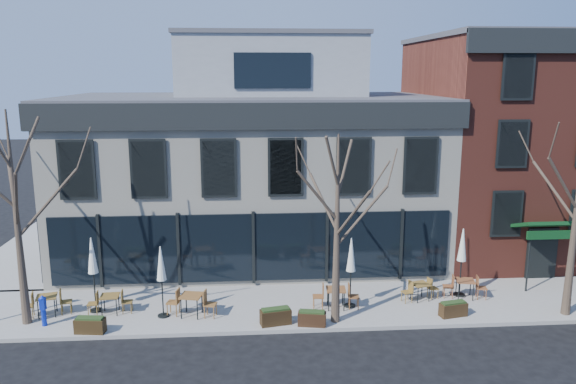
{
  "coord_description": "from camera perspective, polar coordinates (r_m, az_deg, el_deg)",
  "views": [
    {
      "loc": [
        -0.21,
        -23.34,
        9.26
      ],
      "look_at": [
        1.65,
        2.0,
        3.89
      ],
      "focal_mm": 35.0,
      "sensor_mm": 36.0,
      "label": 1
    }
  ],
  "objects": [
    {
      "name": "ground",
      "position": [
        25.11,
        -3.48,
        -9.74
      ],
      "size": [
        120.0,
        120.0,
        0.0
      ],
      "primitive_type": "plane",
      "color": "black",
      "rests_on": "ground"
    },
    {
      "name": "sidewalk_front",
      "position": [
        23.35,
        4.75,
        -11.28
      ],
      "size": [
        33.5,
        4.7,
        0.15
      ],
      "primitive_type": "cube",
      "color": "gray",
      "rests_on": "ground"
    },
    {
      "name": "sidewalk_side",
      "position": [
        32.67,
        -23.88,
        -5.46
      ],
      "size": [
        4.5,
        12.0,
        0.15
      ],
      "primitive_type": "cube",
      "color": "gray",
      "rests_on": "ground"
    },
    {
      "name": "corner_building",
      "position": [
        28.77,
        -3.59,
        2.83
      ],
      "size": [
        18.39,
        10.39,
        11.1
      ],
      "color": "silver",
      "rests_on": "ground"
    },
    {
      "name": "red_brick_building",
      "position": [
        31.46,
        20.72,
        4.54
      ],
      "size": [
        8.2,
        11.78,
        11.18
      ],
      "color": "maroon",
      "rests_on": "ground"
    },
    {
      "name": "tree_corner",
      "position": [
        22.34,
        -25.84,
        -2.26
      ],
      "size": [
        3.93,
        3.98,
        7.92
      ],
      "color": "#382B21",
      "rests_on": "sidewalk_front"
    },
    {
      "name": "tree_mid",
      "position": [
        20.45,
        5.03,
        -3.63
      ],
      "size": [
        3.5,
        3.55,
        7.04
      ],
      "color": "#382B21",
      "rests_on": "sidewalk_front"
    },
    {
      "name": "tree_right",
      "position": [
        23.55,
        27.22,
        -2.28
      ],
      "size": [
        3.72,
        3.77,
        7.48
      ],
      "color": "#382B21",
      "rests_on": "sidewalk_front"
    },
    {
      "name": "call_box",
      "position": [
        22.87,
        -23.61,
        -10.9
      ],
      "size": [
        0.24,
        0.24,
        1.19
      ],
      "color": "#0C23A7",
      "rests_on": "sidewalk_front"
    },
    {
      "name": "cafe_set_0",
      "position": [
        23.77,
        -23.28,
        -10.34
      ],
      "size": [
        1.88,
        0.88,
        0.97
      ],
      "color": "brown",
      "rests_on": "sidewalk_front"
    },
    {
      "name": "cafe_set_1",
      "position": [
        23.12,
        -17.62,
        -10.61
      ],
      "size": [
        1.74,
        0.73,
        0.91
      ],
      "color": "brown",
      "rests_on": "sidewalk_front"
    },
    {
      "name": "cafe_set_2",
      "position": [
        22.16,
        -9.77,
        -11.02
      ],
      "size": [
        2.03,
        0.94,
        1.04
      ],
      "color": "brown",
      "rests_on": "sidewalk_front"
    },
    {
      "name": "cafe_set_3",
      "position": [
        22.61,
        4.88,
        -10.47
      ],
      "size": [
        1.91,
        0.81,
        0.99
      ],
      "color": "brown",
      "rests_on": "sidewalk_front"
    },
    {
      "name": "cafe_set_4",
      "position": [
        23.93,
        13.27,
        -9.63
      ],
      "size": [
        1.7,
        0.83,
        0.87
      ],
      "color": "brown",
      "rests_on": "sidewalk_front"
    },
    {
      "name": "cafe_set_5",
      "position": [
        24.62,
        17.52,
        -9.16
      ],
      "size": [
        1.85,
        0.85,
        0.95
      ],
      "color": "brown",
      "rests_on": "sidewalk_front"
    },
    {
      "name": "umbrella_0",
      "position": [
        22.97,
        -19.26,
        -6.51
      ],
      "size": [
        0.48,
        0.48,
        2.99
      ],
      "color": "black",
      "rests_on": "sidewalk_front"
    },
    {
      "name": "umbrella_1",
      "position": [
        21.81,
        -12.76,
        -7.48
      ],
      "size": [
        0.45,
        0.45,
        2.8
      ],
      "color": "black",
      "rests_on": "sidewalk_front"
    },
    {
      "name": "umbrella_3",
      "position": [
        22.29,
        6.42,
        -6.74
      ],
      "size": [
        0.45,
        0.45,
        2.84
      ],
      "color": "black",
      "rests_on": "sidewalk_front"
    },
    {
      "name": "umbrella_4",
      "position": [
        24.32,
        17.28,
        -5.52
      ],
      "size": [
        0.46,
        0.46,
        2.9
      ],
      "color": "black",
      "rests_on": "sidewalk_front"
    },
    {
      "name": "planter_0",
      "position": [
        21.83,
        -19.46,
        -12.61
      ],
      "size": [
        1.1,
        0.55,
        0.59
      ],
      "color": "#302210",
      "rests_on": "sidewalk_front"
    },
    {
      "name": "planter_1",
      "position": [
        21.27,
        -1.27,
        -12.5
      ],
      "size": [
        1.2,
        0.68,
        0.63
      ],
      "color": "black",
      "rests_on": "sidewalk_front"
    },
    {
      "name": "planter_2",
      "position": [
        21.2,
        2.45,
        -12.68
      ],
      "size": [
        1.08,
        0.59,
        0.57
      ],
      "color": "black",
      "rests_on": "sidewalk_front"
    },
    {
      "name": "planter_3",
      "position": [
        22.83,
        16.43,
        -11.32
      ],
      "size": [
        1.11,
        0.62,
        0.59
      ],
      "color": "#312110",
      "rests_on": "sidewalk_front"
    }
  ]
}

